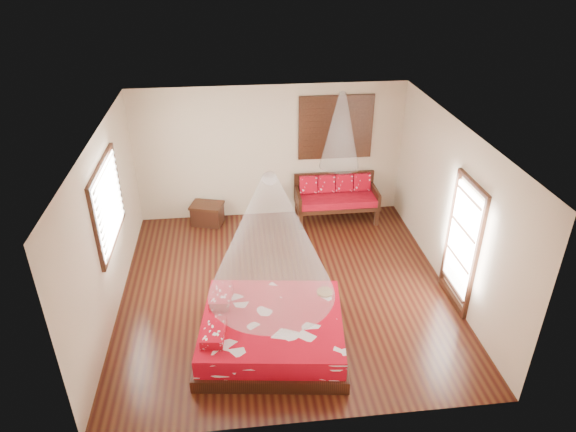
# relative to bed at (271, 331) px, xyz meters

# --- Properties ---
(room) EXTENTS (5.54, 5.54, 2.84)m
(room) POSITION_rel_bed_xyz_m (0.35, 1.32, 1.15)
(room) COLOR black
(room) RESTS_ON ground
(bed) EXTENTS (2.33, 2.15, 0.64)m
(bed) POSITION_rel_bed_xyz_m (0.00, 0.00, 0.00)
(bed) COLOR black
(bed) RESTS_ON floor
(daybed) EXTENTS (1.70, 0.76, 0.94)m
(daybed) POSITION_rel_bed_xyz_m (1.69, 3.69, 0.27)
(daybed) COLOR black
(daybed) RESTS_ON floor
(storage_chest) EXTENTS (0.75, 0.63, 0.45)m
(storage_chest) POSITION_rel_bed_xyz_m (-1.01, 3.77, -0.02)
(storage_chest) COLOR black
(storage_chest) RESTS_ON floor
(shutter_panel) EXTENTS (1.52, 0.06, 1.32)m
(shutter_panel) POSITION_rel_bed_xyz_m (1.69, 4.03, 1.65)
(shutter_panel) COLOR black
(shutter_panel) RESTS_ON wall_back
(window_left) EXTENTS (0.10, 1.74, 1.34)m
(window_left) POSITION_rel_bed_xyz_m (-2.36, 1.52, 1.45)
(window_left) COLOR black
(window_left) RESTS_ON wall_left
(glazed_door) EXTENTS (0.08, 1.02, 2.16)m
(glazed_door) POSITION_rel_bed_xyz_m (3.07, 0.72, 0.82)
(glazed_door) COLOR black
(glazed_door) RESTS_ON floor
(wine_tray) EXTENTS (0.25, 0.25, 0.20)m
(wine_tray) POSITION_rel_bed_xyz_m (0.87, 0.49, 0.30)
(wine_tray) COLOR brown
(wine_tray) RESTS_ON bed
(mosquito_net_main) EXTENTS (1.77, 1.77, 1.80)m
(mosquito_net_main) POSITION_rel_bed_xyz_m (0.02, -0.00, 1.60)
(mosquito_net_main) COLOR white
(mosquito_net_main) RESTS_ON ceiling
(mosquito_net_daybed) EXTENTS (0.79, 0.79, 1.50)m
(mosquito_net_daybed) POSITION_rel_bed_xyz_m (1.69, 3.57, 1.75)
(mosquito_net_daybed) COLOR white
(mosquito_net_daybed) RESTS_ON ceiling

